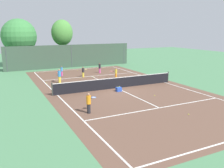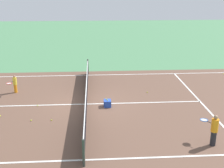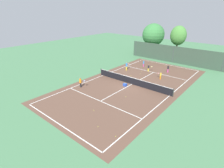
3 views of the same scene
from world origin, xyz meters
name	(u,v)px [view 2 (image 2 of 3)]	position (x,y,z in m)	size (l,w,h in m)	color
ground_plane	(87,104)	(0.00, 0.00, 0.00)	(80.00, 80.00, 0.00)	#4C8456
court_surface	(87,104)	(0.00, 0.00, 0.00)	(13.00, 25.00, 0.01)	brown
tennis_net	(86,96)	(0.00, 0.00, 0.51)	(11.90, 0.10, 1.10)	#333833
player_0	(15,84)	(2.12, 4.38, 0.57)	(0.81, 0.55, 1.09)	orange
player_2	(214,130)	(-4.72, -5.23, 0.70)	(0.84, 0.65, 1.35)	#232328
ball_crate	(107,103)	(-0.39, -1.13, 0.18)	(0.45, 0.38, 0.43)	blue
tennis_ball_1	(147,92)	(1.59, -3.67, 0.03)	(0.07, 0.07, 0.07)	#CCE533
tennis_ball_2	(0,116)	(-1.32, 4.31, 0.03)	(0.07, 0.07, 0.07)	#CCE533
tennis_ball_5	(38,106)	(-0.11, 2.67, 0.03)	(0.07, 0.07, 0.07)	#CCE533
tennis_ball_6	(31,120)	(-1.96, 2.66, 0.03)	(0.07, 0.07, 0.07)	#CCE533
tennis_ball_7	(224,74)	(5.14, -10.00, 0.03)	(0.07, 0.07, 0.07)	#CCE533
tennis_ball_9	(52,120)	(-1.98, 1.67, 0.03)	(0.07, 0.07, 0.07)	#CCE533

